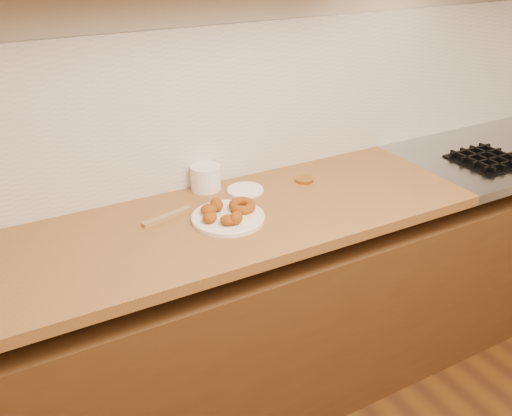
# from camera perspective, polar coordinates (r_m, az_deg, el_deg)

# --- Properties ---
(wall_back) EXTENTS (4.00, 0.02, 2.70)m
(wall_back) POSITION_cam_1_polar(r_m,az_deg,el_deg) (2.20, 3.10, 15.44)
(wall_back) COLOR #BEB095
(wall_back) RESTS_ON ground
(base_cabinet) EXTENTS (3.60, 0.60, 0.77)m
(base_cabinet) POSITION_cam_1_polar(r_m,az_deg,el_deg) (2.37, 6.46, -9.60)
(base_cabinet) COLOR #4E2E17
(base_cabinet) RESTS_ON floor
(butcher_block) EXTENTS (2.30, 0.62, 0.04)m
(butcher_block) POSITION_cam_1_polar(r_m,az_deg,el_deg) (1.84, -9.65, -3.12)
(butcher_block) COLOR #966232
(butcher_block) RESTS_ON base_cabinet
(backsplash) EXTENTS (3.60, 0.02, 0.60)m
(backsplash) POSITION_cam_1_polar(r_m,az_deg,el_deg) (2.22, 3.16, 11.60)
(backsplash) COLOR beige
(backsplash) RESTS_ON wall_back
(donut_plate) EXTENTS (0.26, 0.26, 0.01)m
(donut_plate) POSITION_cam_1_polar(r_m,az_deg,el_deg) (1.89, -2.96, -1.03)
(donut_plate) COLOR silver
(donut_plate) RESTS_ON butcher_block
(ring_donut) EXTENTS (0.10, 0.11, 0.04)m
(ring_donut) POSITION_cam_1_polar(r_m,az_deg,el_deg) (1.91, -1.49, 0.26)
(ring_donut) COLOR #98460E
(ring_donut) RESTS_ON donut_plate
(fried_dough_chunks) EXTENTS (0.13, 0.18, 0.05)m
(fried_dough_chunks) POSITION_cam_1_polar(r_m,az_deg,el_deg) (1.86, -3.88, -0.53)
(fried_dough_chunks) COLOR #98460E
(fried_dough_chunks) RESTS_ON donut_plate
(plastic_tub) EXTENTS (0.13, 0.13, 0.10)m
(plastic_tub) POSITION_cam_1_polar(r_m,az_deg,el_deg) (2.10, -5.33, 3.21)
(plastic_tub) COLOR white
(plastic_tub) RESTS_ON butcher_block
(tub_lid) EXTENTS (0.16, 0.16, 0.01)m
(tub_lid) POSITION_cam_1_polar(r_m,az_deg,el_deg) (2.09, -1.14, 1.90)
(tub_lid) COLOR white
(tub_lid) RESTS_ON butcher_block
(brass_jar_lid) EXTENTS (0.08, 0.08, 0.01)m
(brass_jar_lid) POSITION_cam_1_polar(r_m,az_deg,el_deg) (2.18, 5.08, 2.99)
(brass_jar_lid) COLOR #B47526
(brass_jar_lid) RESTS_ON butcher_block
(wooden_utensil) EXTENTS (0.20, 0.07, 0.02)m
(wooden_utensil) POSITION_cam_1_polar(r_m,az_deg,el_deg) (1.92, -9.30, -0.89)
(wooden_utensil) COLOR olive
(wooden_utensil) RESTS_ON butcher_block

